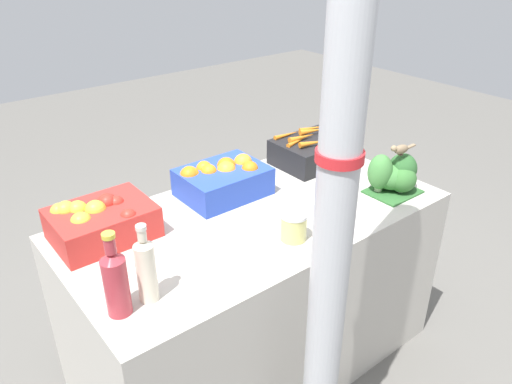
% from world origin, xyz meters
% --- Properties ---
extents(ground_plane, '(10.00, 10.00, 0.00)m').
position_xyz_m(ground_plane, '(0.00, 0.00, 0.00)').
color(ground_plane, '#605E59').
extents(market_table, '(1.57, 0.81, 0.80)m').
position_xyz_m(market_table, '(0.00, 0.00, 0.40)').
color(market_table, '#B7B2A8').
rests_on(market_table, ground_plane).
extents(support_pole, '(0.13, 0.13, 2.39)m').
position_xyz_m(support_pole, '(-0.20, -0.59, 1.20)').
color(support_pole, '#B7BABF').
rests_on(support_pole, ground_plane).
extents(apple_crate, '(0.36, 0.28, 0.15)m').
position_xyz_m(apple_crate, '(-0.56, 0.23, 0.87)').
color(apple_crate, red).
rests_on(apple_crate, market_table).
extents(orange_crate, '(0.36, 0.28, 0.16)m').
position_xyz_m(orange_crate, '(-0.01, 0.23, 0.87)').
color(orange_crate, '#2847B7').
rests_on(orange_crate, market_table).
extents(carrot_crate, '(0.36, 0.28, 0.16)m').
position_xyz_m(carrot_crate, '(0.54, 0.22, 0.87)').
color(carrot_crate, black).
rests_on(carrot_crate, market_table).
extents(broccoli_pile, '(0.22, 0.19, 0.18)m').
position_xyz_m(broccoli_pile, '(0.60, -0.22, 0.88)').
color(broccoli_pile, '#2D602D').
rests_on(broccoli_pile, market_table).
extents(juice_bottle_ruby, '(0.07, 0.07, 0.28)m').
position_xyz_m(juice_bottle_ruby, '(-0.70, -0.21, 0.92)').
color(juice_bottle_ruby, '#B2333D').
rests_on(juice_bottle_ruby, market_table).
extents(juice_bottle_cloudy, '(0.06, 0.06, 0.27)m').
position_xyz_m(juice_bottle_cloudy, '(-0.60, -0.21, 0.92)').
color(juice_bottle_cloudy, beige).
rests_on(juice_bottle_cloudy, market_table).
extents(pickle_jar, '(0.10, 0.10, 0.11)m').
position_xyz_m(pickle_jar, '(-0.01, -0.24, 0.86)').
color(pickle_jar, '#D1CC75').
rests_on(pickle_jar, market_table).
extents(sparrow_bird, '(0.14, 0.05, 0.05)m').
position_xyz_m(sparrow_bird, '(0.60, -0.24, 1.01)').
color(sparrow_bird, '#4C3D2D').
rests_on(sparrow_bird, broccoli_pile).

